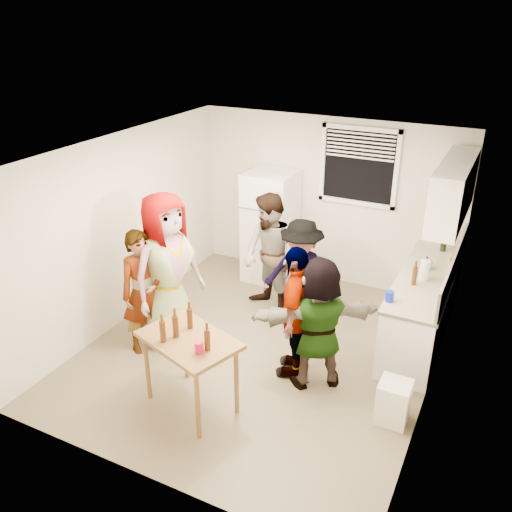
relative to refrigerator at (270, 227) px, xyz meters
The scene contains 23 objects.
room 2.20m from the refrigerator, 68.25° to the right, with size 4.00×4.50×2.50m, color beige, non-canonical shape.
window 1.60m from the refrigerator, 15.38° to the left, with size 1.12×0.10×1.06m, color white, non-canonical shape.
refrigerator is the anchor object (origin of this frame).
counter_lower 2.59m from the refrigerator, 16.59° to the right, with size 0.60×2.20×0.86m, color white.
countertop 2.56m from the refrigerator, 16.59° to the right, with size 0.64×2.22×0.04m, color #B8AF90.
backsplash 2.84m from the refrigerator, 14.94° to the right, with size 0.03×2.20×0.36m, color #B1ABA1.
upper_cabinets 2.85m from the refrigerator, 11.61° to the right, with size 0.34×1.60×0.70m, color white.
kettle 2.46m from the refrigerator, 12.90° to the right, with size 0.22×0.18×0.18m, color silver, non-canonical shape.
paper_towel 2.58m from the refrigerator, 19.35° to the right, with size 0.12×0.12×0.25m, color white.
wine_bottle 2.50m from the refrigerator, ahead, with size 0.08×0.08×0.30m, color black.
beer_bottle_counter 2.57m from the refrigerator, 23.83° to the right, with size 0.06×0.06×0.23m, color #47230C.
blue_cup 2.69m from the refrigerator, 35.47° to the right, with size 0.09×0.09×0.12m, color #0E21C5.
picture_frame 2.70m from the refrigerator, ahead, with size 0.02×0.19×0.16m, color gold.
trash_bin 3.52m from the refrigerator, 43.68° to the right, with size 0.31×0.31×0.46m, color silver.
serving_table 3.27m from the refrigerator, 80.14° to the right, with size 1.00×0.67×0.85m, color brown, non-canonical shape.
beer_bottle_table 3.17m from the refrigerator, 82.55° to the right, with size 0.06×0.06×0.24m, color #47230C.
red_cup 3.36m from the refrigerator, 76.83° to the right, with size 0.09×0.09×0.12m, color #C50D39.
guest_grey 2.37m from the refrigerator, 99.20° to the right, with size 0.97×1.98×0.63m, color gray.
guest_stripe 2.63m from the refrigerator, 102.41° to the right, with size 0.57×1.57×0.38m, color #141933.
guest_back_left 1.36m from the refrigerator, 65.44° to the right, with size 0.83×1.70×0.64m, color #4F3628.
guest_back_right 1.73m from the refrigerator, 50.03° to the right, with size 0.98×1.52×0.56m, color #3B3B40.
guest_black 2.58m from the refrigerator, 58.25° to the right, with size 0.93×1.59×0.39m, color black.
guest_orange 2.81m from the refrigerator, 53.70° to the right, with size 1.44×1.55×0.46m, color #CA8344.
Camera 1 is at (2.45, -5.06, 3.90)m, focal length 38.00 mm.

